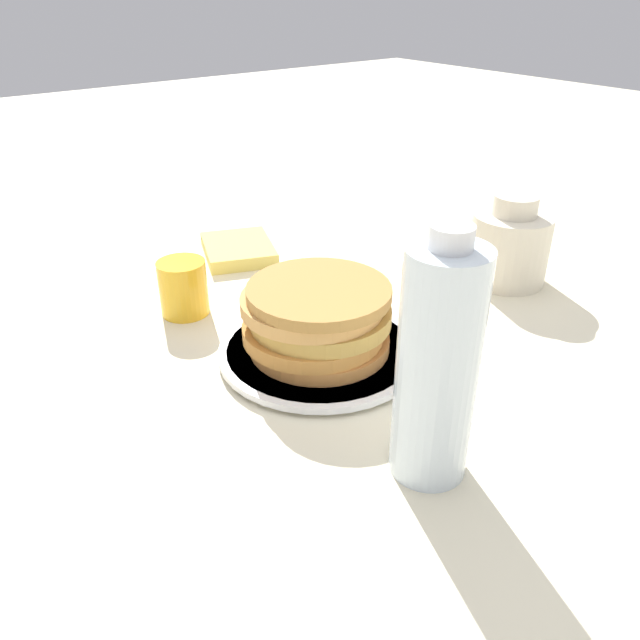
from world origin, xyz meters
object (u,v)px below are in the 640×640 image
plate (320,351)px  pancake_stack (317,317)px  cream_jug (509,245)px  water_bottle_near (437,366)px  juice_glass (183,288)px

plate → pancake_stack: 0.04m
cream_jug → pancake_stack: bearing=89.6°
pancake_stack → cream_jug: 0.33m
plate → pancake_stack: bearing=43.4°
pancake_stack → water_bottle_near: size_ratio=0.73×
pancake_stack → cream_jug: cream_jug is taller
juice_glass → water_bottle_near: bearing=-174.6°
pancake_stack → water_bottle_near: water_bottle_near is taller
plate → juice_glass: bearing=21.0°
water_bottle_near → cream_jug: bearing=-61.2°
juice_glass → water_bottle_near: 0.39m
plate → water_bottle_near: (-0.20, 0.04, 0.10)m
pancake_stack → juice_glass: 0.20m
pancake_stack → plate: bearing=-136.6°
juice_glass → cream_jug: 0.44m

